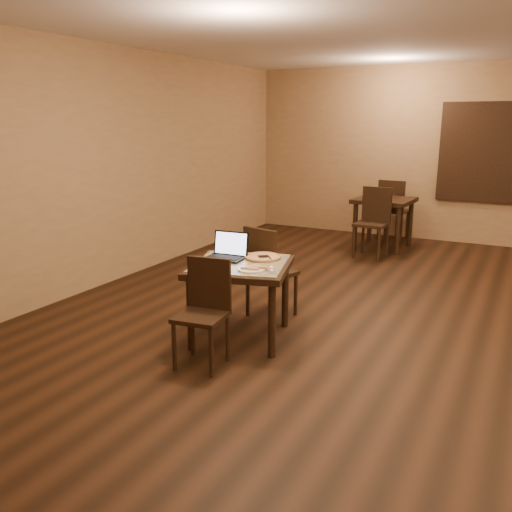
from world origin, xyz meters
The scene contains 17 objects.
ground centered at (0.00, 0.00, 0.00)m, with size 10.00×10.00×0.00m, color black.
wall_back centered at (0.00, 5.00, 1.50)m, with size 8.00×0.02×3.00m, color #97754D.
wall_left centered at (-4.00, 0.00, 1.50)m, with size 0.02×10.00×3.00m, color #97754D.
ceiling centered at (0.00, 0.00, 3.00)m, with size 8.00×10.00×0.02m, color silver.
tiled_table centered at (-1.55, -0.48, 0.66)m, with size 1.13×1.13×0.76m.
chair_main_near centered at (-1.56, -1.10, 0.53)m, with size 0.45×0.45×0.93m.
chair_main_far centered at (-1.57, 0.13, 0.56)m, with size 0.53×0.53×1.00m.
laptop centered at (-1.75, -0.38, 0.83)m, with size 0.39×0.31×0.25m.
plate centered at (-1.33, -0.66, 0.77)m, with size 0.26×0.26×0.01m, color white.
pizza_slice centered at (-1.33, -0.66, 0.79)m, with size 0.21×0.21×0.02m, color #D4BB8D, non-canonical shape.
pizza_pan centered at (-1.43, -0.24, 0.77)m, with size 0.33×0.33×0.01m, color silver.
pizza_whole centered at (-1.43, -0.24, 0.78)m, with size 0.36×0.36×0.02m.
spatula centered at (-1.41, -0.26, 0.79)m, with size 0.11×0.25×0.01m, color silver.
napkin_roll centered at (-1.15, -0.62, 0.78)m, with size 0.10×0.15×0.04m.
other_table_b centered at (-1.31, 3.96, 0.69)m, with size 0.94×0.94×0.83m.
other_table_b_chair_near centered at (-1.31, 3.34, 0.60)m, with size 0.49×0.49×1.07m.
other_table_b_chair_far centered at (-1.32, 4.59, 0.60)m, with size 0.49×0.49×1.07m.
Camera 1 is at (0.88, -4.84, 2.10)m, focal length 38.00 mm.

